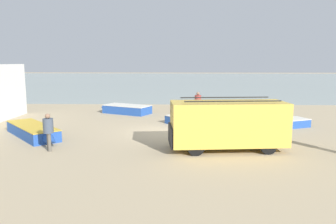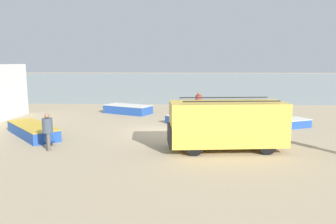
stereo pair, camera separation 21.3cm
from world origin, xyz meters
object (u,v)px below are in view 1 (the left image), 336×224
object	(u,v)px
fishing_rowboat_2	(191,121)
fishing_rowboat_3	(126,109)
fishing_rowboat_1	(272,124)
fisherman_0	(48,129)
parked_van	(227,123)
fisherman_2	(198,102)
fishing_rowboat_0	(34,131)

from	to	relation	value
fishing_rowboat_2	fishing_rowboat_3	size ratio (longest dim) A/B	0.81
fishing_rowboat_1	fisherman_0	size ratio (longest dim) A/B	3.20
fishing_rowboat_2	parked_van	bearing A→B (deg)	-25.67
fishing_rowboat_2	fisherman_2	distance (m)	3.65
fishing_rowboat_1	parked_van	bearing A→B (deg)	31.80
fishing_rowboat_0	fishing_rowboat_3	distance (m)	8.90
fishing_rowboat_1	fishing_rowboat_3	xyz separation A→B (m)	(-9.67, 5.47, 0.07)
fishing_rowboat_1	fishing_rowboat_2	bearing A→B (deg)	-31.53
fishing_rowboat_2	fisherman_0	distance (m)	8.92
fishing_rowboat_1	fisherman_2	size ratio (longest dim) A/B	3.03
parked_van	fishing_rowboat_0	world-z (taller)	parked_van
fisherman_2	fishing_rowboat_3	bearing A→B (deg)	-83.27
fishing_rowboat_1	fishing_rowboat_2	xyz separation A→B (m)	(-4.80, 0.67, 0.02)
fishing_rowboat_2	fisherman_0	size ratio (longest dim) A/B	2.09
fishing_rowboat_0	fisherman_2	bearing A→B (deg)	85.03
parked_van	fishing_rowboat_2	distance (m)	5.80
fisherman_0	fisherman_2	xyz separation A→B (m)	(7.16, 9.53, 0.06)
fishing_rowboat_2	fisherman_2	xyz separation A→B (m)	(0.63, 3.51, 0.80)
parked_van	fisherman_0	distance (m)	8.00
fishing_rowboat_1	fishing_rowboat_2	world-z (taller)	fishing_rowboat_2
fishing_rowboat_3	fisherman_2	xyz separation A→B (m)	(5.49, -1.30, 0.75)
parked_van	fishing_rowboat_3	xyz separation A→B (m)	(-6.31, 10.34, -0.89)
fishing_rowboat_0	fisherman_0	bearing A→B (deg)	-6.65
fishing_rowboat_1	fishing_rowboat_0	bearing A→B (deg)	-12.15
fishing_rowboat_1	fisherman_2	world-z (taller)	fisherman_2
fisherman_0	fishing_rowboat_2	bearing A→B (deg)	10.11
fisherman_2	fisherman_0	bearing A→B (deg)	-16.91
fishing_rowboat_0	fishing_rowboat_1	bearing A→B (deg)	59.36
fishing_rowboat_0	fishing_rowboat_3	size ratio (longest dim) A/B	1.09
parked_van	fishing_rowboat_2	size ratio (longest dim) A/B	1.51
fishing_rowboat_1	fisherman_0	world-z (taller)	fisherman_0
fishing_rowboat_3	fisherman_2	distance (m)	5.69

